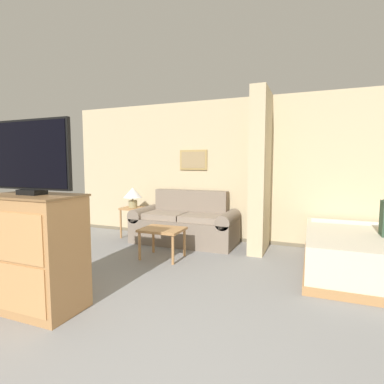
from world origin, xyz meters
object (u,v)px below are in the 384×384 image
object	(u,v)px
coffee_table	(162,232)
tv	(30,157)
bed	(380,254)
table_lamp	(133,194)
tv_dresser	(35,252)
couch	(185,224)

from	to	relation	value
coffee_table	tv	distance (m)	2.21
bed	table_lamp	bearing A→B (deg)	171.88
coffee_table	bed	size ratio (longest dim) A/B	0.32
coffee_table	table_lamp	distance (m)	1.56
tv_dresser	tv	distance (m)	0.92
tv	bed	xyz separation A→B (m)	(3.33, 2.27, -1.22)
tv_dresser	bed	distance (m)	4.04
coffee_table	tv	size ratio (longest dim) A/B	0.65
table_lamp	tv	bearing A→B (deg)	-75.92
couch	coffee_table	xyz separation A→B (m)	(0.04, -0.99, 0.06)
tv_dresser	tv	bearing A→B (deg)	90.00
tv	bed	distance (m)	4.21
table_lamp	bed	size ratio (longest dim) A/B	0.20
tv	bed	size ratio (longest dim) A/B	0.49
table_lamp	bed	distance (m)	4.13
coffee_table	bed	bearing A→B (deg)	7.75
coffee_table	tv_dresser	size ratio (longest dim) A/B	0.55
table_lamp	bed	world-z (taller)	table_lamp
couch	bed	bearing A→B (deg)	-11.34
tv_dresser	bed	xyz separation A→B (m)	(3.33, 2.27, -0.29)
coffee_table	table_lamp	xyz separation A→B (m)	(-1.14, 0.97, 0.45)
coffee_table	tv_dresser	xyz separation A→B (m)	(-0.43, -1.87, 0.17)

